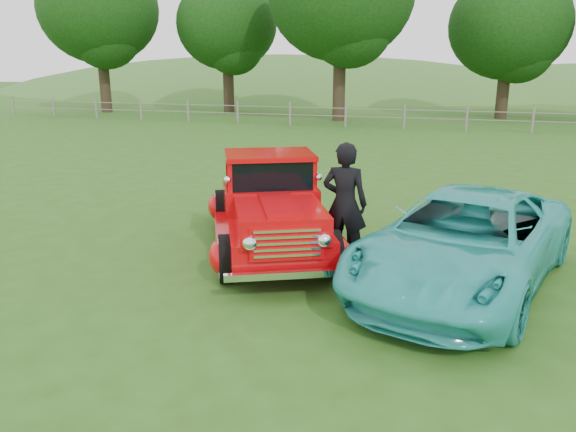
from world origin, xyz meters
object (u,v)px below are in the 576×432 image
(tree_far_west, at_px, (98,9))
(tree_mid_west, at_px, (227,24))
(man, at_px, (345,204))
(teal_sedan, at_px, (465,242))
(tree_near_east, at_px, (509,26))
(red_pickup, at_px, (269,206))

(tree_far_west, distance_m, tree_mid_west, 8.30)
(man, bearing_deg, teal_sedan, 166.80)
(tree_near_east, height_order, teal_sedan, tree_near_east)
(red_pickup, relative_size, man, 2.55)
(tree_far_west, bearing_deg, man, -49.03)
(tree_mid_west, relative_size, man, 4.10)
(tree_near_east, bearing_deg, tree_far_west, -173.16)
(tree_near_east, distance_m, man, 27.71)
(tree_far_west, xyz_separation_m, teal_sedan, (22.84, -24.58, -5.78))
(tree_far_west, height_order, red_pickup, tree_far_west)
(red_pickup, relative_size, teal_sedan, 1.03)
(tree_near_east, bearing_deg, man, -98.60)
(tree_mid_west, distance_m, man, 29.45)
(tree_far_west, distance_m, man, 32.35)
(tree_far_west, distance_m, tree_near_east, 25.21)
(man, bearing_deg, tree_far_west, -47.70)
(tree_near_east, xyz_separation_m, red_pickup, (-5.53, -26.73, -4.45))
(tree_near_east, height_order, man, tree_near_east)
(tree_mid_west, relative_size, tree_near_east, 1.02)
(tree_near_east, bearing_deg, teal_sedan, -94.47)
(tree_mid_west, height_order, teal_sedan, tree_mid_west)
(tree_mid_west, bearing_deg, man, -63.67)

